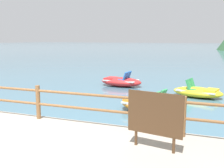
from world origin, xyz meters
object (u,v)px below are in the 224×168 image
at_px(pedal_boat_0, 198,92).
at_px(pedal_boat_2, 121,81).
at_px(sign_board, 155,115).
at_px(pedal_boat_1, 150,105).

relative_size(pedal_boat_0, pedal_boat_2, 1.00).
height_order(sign_board, pedal_boat_1, sign_board).
bearing_deg(pedal_boat_1, pedal_boat_2, 120.07).
xyz_separation_m(sign_board, pedal_boat_0, (0.41, 7.46, -0.89)).
bearing_deg(pedal_boat_1, pedal_boat_0, 65.44).
bearing_deg(pedal_boat_0, pedal_boat_1, -114.56).
relative_size(sign_board, pedal_boat_0, 0.49).
distance_m(pedal_boat_0, pedal_boat_1, 3.55).
distance_m(sign_board, pedal_boat_2, 9.70).
distance_m(pedal_boat_0, pedal_boat_2, 4.42).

